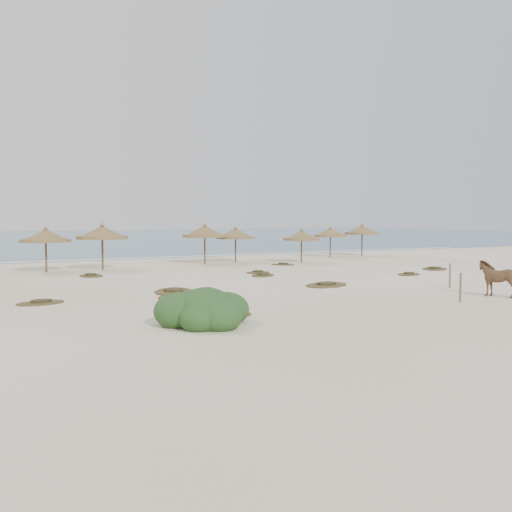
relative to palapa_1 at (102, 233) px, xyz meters
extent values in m
plane|color=#F1DFC6|center=(5.54, -16.91, -2.42)|extent=(160.00, 160.00, 0.00)
cube|color=#24536D|center=(5.54, 58.09, -2.41)|extent=(200.00, 100.00, 0.01)
cube|color=white|center=(5.54, 9.09, -2.41)|extent=(70.00, 0.60, 0.01)
cylinder|color=brown|center=(0.00, 0.00, -1.25)|extent=(0.13, 0.13, 2.33)
cylinder|color=olive|center=(0.00, 0.00, -0.29)|extent=(3.61, 3.61, 0.20)
cone|color=olive|center=(0.00, 0.00, 0.08)|extent=(3.49, 3.49, 0.83)
cone|color=olive|center=(0.00, 0.00, 0.58)|extent=(0.40, 0.40, 0.24)
cylinder|color=brown|center=(-3.52, -0.10, -1.33)|extent=(0.12, 0.12, 2.18)
cylinder|color=olive|center=(-3.52, -0.10, -0.42)|extent=(3.83, 3.83, 0.19)
cone|color=olive|center=(-3.52, -0.10, -0.08)|extent=(3.71, 3.71, 0.78)
cone|color=olive|center=(-3.52, -0.10, 0.39)|extent=(0.37, 0.37, 0.23)
cylinder|color=brown|center=(7.71, 1.17, -1.28)|extent=(0.13, 0.13, 2.27)
cylinder|color=olive|center=(7.71, 1.17, -0.34)|extent=(3.67, 3.67, 0.19)
cone|color=olive|center=(7.71, 1.17, 0.02)|extent=(3.55, 3.55, 0.81)
cone|color=olive|center=(7.71, 1.17, 0.51)|extent=(0.39, 0.39, 0.24)
cylinder|color=brown|center=(10.44, 1.65, -1.38)|extent=(0.12, 0.12, 2.08)
cylinder|color=olive|center=(10.44, 1.65, -0.52)|extent=(3.42, 3.42, 0.18)
cone|color=olive|center=(10.44, 1.65, -0.19)|extent=(3.31, 3.31, 0.74)
cone|color=olive|center=(10.44, 1.65, 0.25)|extent=(0.36, 0.36, 0.22)
cylinder|color=brown|center=(14.64, -1.15, -1.44)|extent=(0.11, 0.11, 1.95)
cylinder|color=olive|center=(14.64, -1.15, -0.63)|extent=(3.44, 3.44, 0.17)
cone|color=olive|center=(14.64, -1.15, -0.32)|extent=(3.32, 3.32, 0.70)
cone|color=olive|center=(14.64, -1.15, 0.09)|extent=(0.33, 0.33, 0.20)
cylinder|color=brown|center=(20.04, 2.86, -1.42)|extent=(0.11, 0.11, 2.00)
cylinder|color=olive|center=(20.04, 2.86, -0.59)|extent=(3.04, 3.04, 0.17)
cone|color=olive|center=(20.04, 2.86, -0.27)|extent=(2.94, 2.94, 0.72)
cone|color=olive|center=(20.04, 2.86, 0.16)|extent=(0.34, 0.34, 0.21)
cylinder|color=brown|center=(23.51, 2.95, -1.32)|extent=(0.13, 0.13, 2.19)
cylinder|color=olive|center=(23.51, 2.95, -0.41)|extent=(3.37, 3.37, 0.19)
cone|color=olive|center=(23.51, 2.95, -0.07)|extent=(3.25, 3.25, 0.78)
cone|color=olive|center=(23.51, 2.95, 0.40)|extent=(0.38, 0.38, 0.23)
imported|color=brown|center=(12.79, -20.68, -1.62)|extent=(1.76, 2.05, 1.60)
cylinder|color=brown|center=(10.06, -20.97, -1.82)|extent=(0.09, 0.09, 1.20)
cylinder|color=brown|center=(13.15, -17.41, -1.81)|extent=(0.12, 0.12, 1.21)
ellipsoid|color=#305424|center=(-1.25, -20.96, -1.89)|extent=(1.91, 1.91, 1.44)
ellipsoid|color=#305424|center=(-0.39, -20.68, -1.99)|extent=(1.53, 1.53, 1.15)
ellipsoid|color=#305424|center=(-2.02, -20.58, -1.94)|extent=(1.63, 1.63, 1.22)
ellipsoid|color=#305424|center=(-1.06, -21.63, -2.04)|extent=(1.44, 1.44, 1.08)
ellipsoid|color=#305424|center=(-1.64, -21.44, -2.05)|extent=(1.34, 1.34, 1.01)
ellipsoid|color=#305424|center=(-0.68, -20.10, -2.08)|extent=(1.15, 1.15, 0.86)
ellipsoid|color=#305424|center=(-0.97, -20.48, -1.56)|extent=(0.86, 0.86, 0.65)
ellipsoid|color=#305424|center=(-1.54, -20.87, -1.51)|extent=(0.77, 0.77, 0.57)
camera|label=1|loc=(-8.11, -37.85, 1.11)|focal=40.00mm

